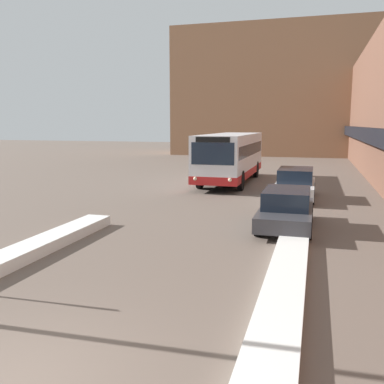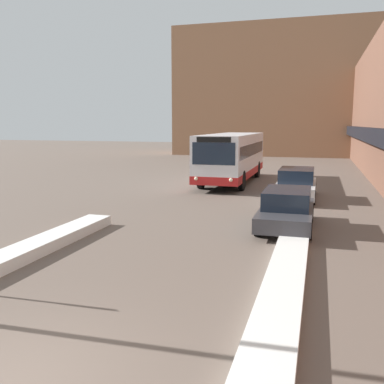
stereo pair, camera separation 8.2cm
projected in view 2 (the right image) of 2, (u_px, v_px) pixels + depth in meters
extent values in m
cube|color=black|center=(371.00, 135.00, 26.26)|extent=(0.50, 60.00, 0.90)
cube|color=#996B4C|center=(285.00, 92.00, 51.23)|extent=(26.00, 8.00, 15.09)
cube|color=silver|center=(283.00, 289.00, 9.41)|extent=(0.90, 12.63, 0.29)
cube|color=silver|center=(232.00, 155.00, 27.30)|extent=(2.64, 10.05, 2.62)
cube|color=red|center=(232.00, 171.00, 27.47)|extent=(2.66, 10.07, 0.46)
cube|color=#192333|center=(232.00, 149.00, 27.24)|extent=(2.66, 9.25, 0.72)
cube|color=#192333|center=(214.00, 154.00, 22.47)|extent=(2.32, 0.03, 1.18)
cube|color=black|center=(214.00, 140.00, 22.35)|extent=(1.85, 0.03, 0.28)
sphere|color=#F2EAC6|center=(196.00, 179.00, 22.94)|extent=(0.20, 0.20, 0.20)
sphere|color=#F2EAC6|center=(231.00, 180.00, 22.40)|extent=(0.20, 0.20, 0.20)
cylinder|color=black|center=(201.00, 179.00, 24.88)|extent=(0.28, 1.13, 1.13)
cylinder|color=black|center=(242.00, 180.00, 24.20)|extent=(0.28, 1.13, 1.13)
cylinder|color=black|center=(224.00, 168.00, 30.78)|extent=(0.28, 1.13, 1.13)
cylinder|color=black|center=(257.00, 169.00, 30.10)|extent=(0.28, 1.13, 1.13)
cube|color=#38383D|center=(286.00, 214.00, 15.41)|extent=(1.82, 4.54, 0.51)
cube|color=#192333|center=(287.00, 198.00, 15.42)|extent=(1.60, 2.49, 0.63)
cylinder|color=black|center=(309.00, 230.00, 13.87)|extent=(0.20, 0.66, 0.66)
cylinder|color=black|center=(258.00, 227.00, 14.34)|extent=(0.20, 0.66, 0.66)
cylinder|color=black|center=(311.00, 213.00, 16.54)|extent=(0.20, 0.66, 0.66)
cylinder|color=black|center=(268.00, 210.00, 17.00)|extent=(0.20, 0.66, 0.66)
cube|color=silver|center=(296.00, 188.00, 21.53)|extent=(1.88, 4.83, 0.57)
cube|color=#192333|center=(297.00, 175.00, 21.55)|extent=(1.66, 2.65, 0.68)
cylinder|color=black|center=(313.00, 198.00, 19.91)|extent=(0.20, 0.65, 0.65)
cylinder|color=black|center=(276.00, 196.00, 20.39)|extent=(0.20, 0.65, 0.65)
cylinder|color=black|center=(314.00, 189.00, 22.74)|extent=(0.20, 0.65, 0.65)
cylinder|color=black|center=(281.00, 187.00, 23.23)|extent=(0.20, 0.65, 0.65)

